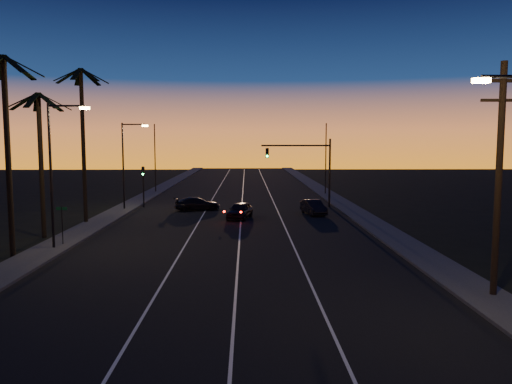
{
  "coord_description": "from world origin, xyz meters",
  "views": [
    {
      "loc": [
        0.98,
        -10.7,
        6.69
      ],
      "look_at": [
        1.64,
        23.48,
        3.24
      ],
      "focal_mm": 35.0,
      "sensor_mm": 36.0,
      "label": 1
    }
  ],
  "objects_px": {
    "signal_mast": "(307,160)",
    "utility_pole": "(499,175)",
    "right_car": "(313,207)",
    "cross_car": "(197,204)",
    "lead_car": "(240,210)"
  },
  "relations": [
    {
      "from": "utility_pole",
      "to": "cross_car",
      "type": "distance_m",
      "value": 32.06
    },
    {
      "from": "lead_car",
      "to": "cross_car",
      "type": "distance_m",
      "value": 6.84
    },
    {
      "from": "signal_mast",
      "to": "cross_car",
      "type": "height_order",
      "value": "signal_mast"
    },
    {
      "from": "lead_car",
      "to": "cross_car",
      "type": "bearing_deg",
      "value": 128.4
    },
    {
      "from": "utility_pole",
      "to": "lead_car",
      "type": "xyz_separation_m",
      "value": [
        -11.19,
        22.35,
        -4.59
      ]
    },
    {
      "from": "lead_car",
      "to": "right_car",
      "type": "xyz_separation_m",
      "value": [
        6.76,
        2.42,
        -0.05
      ]
    },
    {
      "from": "lead_car",
      "to": "right_car",
      "type": "bearing_deg",
      "value": 19.67
    },
    {
      "from": "utility_pole",
      "to": "signal_mast",
      "type": "xyz_separation_m",
      "value": [
        -4.46,
        29.99,
        -0.53
      ]
    },
    {
      "from": "right_car",
      "to": "cross_car",
      "type": "bearing_deg",
      "value": 165.03
    },
    {
      "from": "lead_car",
      "to": "cross_car",
      "type": "xyz_separation_m",
      "value": [
        -4.25,
        5.36,
        -0.07
      ]
    },
    {
      "from": "utility_pole",
      "to": "right_car",
      "type": "distance_m",
      "value": 25.59
    },
    {
      "from": "signal_mast",
      "to": "utility_pole",
      "type": "bearing_deg",
      "value": -81.53
    },
    {
      "from": "right_car",
      "to": "cross_car",
      "type": "relative_size",
      "value": 0.89
    },
    {
      "from": "signal_mast",
      "to": "cross_car",
      "type": "relative_size",
      "value": 1.5
    },
    {
      "from": "lead_car",
      "to": "signal_mast",
      "type": "bearing_deg",
      "value": 48.63
    }
  ]
}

